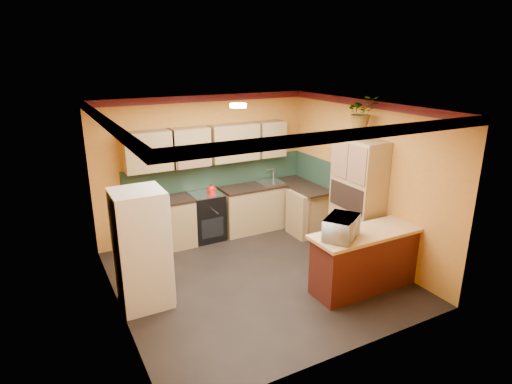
# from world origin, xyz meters

# --- Properties ---
(room_shell) EXTENTS (4.24, 4.24, 2.72)m
(room_shell) POSITION_xyz_m (0.02, 0.28, 2.09)
(room_shell) COLOR black
(room_shell) RESTS_ON ground
(base_cabinets_back) EXTENTS (3.65, 0.60, 0.88)m
(base_cabinets_back) POSITION_xyz_m (0.50, 1.80, 0.44)
(base_cabinets_back) COLOR tan
(base_cabinets_back) RESTS_ON ground
(countertop_back) EXTENTS (3.65, 0.62, 0.04)m
(countertop_back) POSITION_xyz_m (0.50, 1.80, 0.90)
(countertop_back) COLOR black
(countertop_back) RESTS_ON base_cabinets_back
(stove) EXTENTS (0.58, 0.58, 0.91)m
(stove) POSITION_xyz_m (-0.12, 1.80, 0.46)
(stove) COLOR black
(stove) RESTS_ON ground
(kettle) EXTENTS (0.20, 0.20, 0.18)m
(kettle) POSITION_xyz_m (-0.02, 1.75, 1.00)
(kettle) COLOR red
(kettle) RESTS_ON stove
(sink) EXTENTS (0.48, 0.40, 0.03)m
(sink) POSITION_xyz_m (1.28, 1.80, 0.94)
(sink) COLOR silver
(sink) RESTS_ON countertop_back
(base_cabinets_right) EXTENTS (0.60, 0.80, 0.88)m
(base_cabinets_right) POSITION_xyz_m (1.80, 1.08, 0.44)
(base_cabinets_right) COLOR tan
(base_cabinets_right) RESTS_ON ground
(countertop_right) EXTENTS (0.62, 0.80, 0.04)m
(countertop_right) POSITION_xyz_m (1.80, 1.08, 0.90)
(countertop_right) COLOR black
(countertop_right) RESTS_ON base_cabinets_right
(fridge) EXTENTS (0.68, 0.66, 1.70)m
(fridge) POSITION_xyz_m (-1.75, 0.10, 0.85)
(fridge) COLOR white
(fridge) RESTS_ON ground
(pantry) EXTENTS (0.48, 0.90, 2.10)m
(pantry) POSITION_xyz_m (1.85, -0.15, 1.05)
(pantry) COLOR tan
(pantry) RESTS_ON ground
(fern_pot) EXTENTS (0.22, 0.22, 0.16)m
(fern_pot) POSITION_xyz_m (1.85, -0.10, 2.18)
(fern_pot) COLOR #9E5826
(fern_pot) RESTS_ON pantry
(fern) EXTENTS (0.58, 0.54, 0.53)m
(fern) POSITION_xyz_m (1.85, -0.10, 2.53)
(fern) COLOR tan
(fern) RESTS_ON fern_pot
(breakfast_bar) EXTENTS (1.80, 0.55, 0.88)m
(breakfast_bar) POSITION_xyz_m (1.36, -1.04, 0.44)
(breakfast_bar) COLOR #521513
(breakfast_bar) RESTS_ON ground
(bar_top) EXTENTS (1.90, 0.65, 0.05)m
(bar_top) POSITION_xyz_m (1.36, -1.04, 0.91)
(bar_top) COLOR tan
(bar_top) RESTS_ON breakfast_bar
(microwave) EXTENTS (0.70, 0.65, 0.32)m
(microwave) POSITION_xyz_m (0.80, -1.04, 1.09)
(microwave) COLOR white
(microwave) RESTS_ON bar_top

